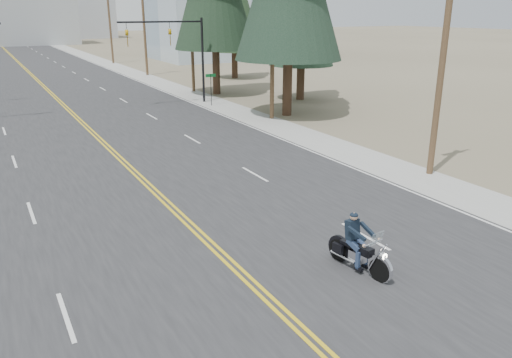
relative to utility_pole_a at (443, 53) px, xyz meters
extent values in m
plane|color=#776D56|center=(-12.50, -8.00, -5.73)|extent=(400.00, 400.00, 0.00)
cube|color=#303033|center=(-12.50, 62.00, -5.73)|extent=(20.00, 200.00, 0.01)
cube|color=#A5A5A0|center=(-1.00, 62.00, -5.73)|extent=(3.00, 200.00, 0.01)
cylinder|color=black|center=(-1.50, 24.00, -2.23)|extent=(0.20, 0.20, 7.00)
cylinder|color=black|center=(-5.00, 24.00, 0.97)|extent=(7.00, 0.14, 0.14)
imported|color=#BF8C0C|center=(-4.30, 24.00, 0.32)|extent=(0.21, 0.26, 1.30)
imported|color=#BF8C0C|center=(-7.80, 24.00, 0.32)|extent=(0.21, 0.26, 1.30)
cylinder|color=black|center=(-1.70, 22.00, -4.43)|extent=(0.06, 0.06, 2.60)
cube|color=#0C5926|center=(-1.70, 22.00, -3.23)|extent=(0.90, 0.03, 0.25)
cylinder|color=brown|center=(0.00, 0.00, -0.23)|extent=(0.30, 0.30, 11.00)
cylinder|color=brown|center=(0.00, 15.00, 0.02)|extent=(0.30, 0.30, 11.50)
cylinder|color=brown|center=(0.00, 30.00, -0.23)|extent=(0.30, 0.30, 11.00)
cylinder|color=brown|center=(0.00, 45.00, 0.02)|extent=(0.30, 0.30, 11.50)
cylinder|color=brown|center=(0.00, 62.00, -0.23)|extent=(0.30, 0.30, 11.00)
cube|color=#ADB2B7|center=(-4.50, 117.00, 1.27)|extent=(18.00, 14.00, 14.00)
cube|color=#B7BCC6|center=(27.50, 102.00, 3.27)|extent=(16.00, 12.00, 18.00)
cube|color=#B7BCC6|center=(12.50, 142.00, 0.27)|extent=(14.00, 14.00, 12.00)
cylinder|color=#382619|center=(1.69, 15.60, -3.67)|extent=(0.80, 0.80, 4.13)
cylinder|color=#382619|center=(6.56, 21.06, -4.23)|extent=(0.66, 0.66, 3.00)
cone|color=#193321|center=(6.56, 21.06, 1.77)|extent=(5.63, 5.63, 9.00)
cylinder|color=#382619|center=(1.34, 27.52, -3.65)|extent=(0.73, 0.73, 4.17)
cylinder|color=#382619|center=(8.20, 37.30, -4.20)|extent=(0.72, 0.72, 3.07)
cone|color=black|center=(8.20, 37.30, 1.93)|extent=(5.72, 5.72, 9.20)
camera|label=1|loc=(-18.57, -16.06, 1.78)|focal=35.00mm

